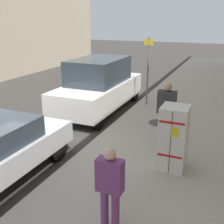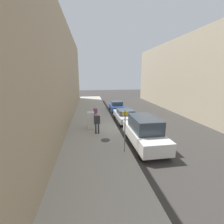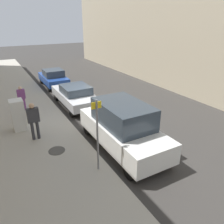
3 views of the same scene
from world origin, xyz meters
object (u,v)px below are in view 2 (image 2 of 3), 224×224
at_px(street_sign_post, 125,129).
at_px(parked_sedan_silver, 125,115).
at_px(pedestrian_walking_far, 95,113).
at_px(parked_hatchback_blue, 116,106).
at_px(pedestrian_standing_near, 97,122).
at_px(parked_van_white, 144,132).
at_px(discarded_refrigerator, 91,120).

height_order(street_sign_post, parked_sedan_silver, street_sign_post).
relative_size(pedestrian_walking_far, parked_hatchback_blue, 0.40).
distance_m(pedestrian_standing_near, parked_sedan_silver, 4.80).
distance_m(pedestrian_walking_far, pedestrian_standing_near, 3.93).
bearing_deg(parked_van_white, pedestrian_standing_near, 143.79).
bearing_deg(parked_hatchback_blue, parked_sedan_silver, -90.00).
bearing_deg(parked_sedan_silver, parked_hatchback_blue, 90.00).
height_order(discarded_refrigerator, parked_sedan_silver, discarded_refrigerator).
relative_size(street_sign_post, pedestrian_walking_far, 1.79).
distance_m(parked_van_white, parked_sedan_silver, 5.89).
bearing_deg(pedestrian_walking_far, parked_hatchback_blue, 12.10).
bearing_deg(parked_hatchback_blue, pedestrian_standing_near, -110.48).
relative_size(discarded_refrigerator, parked_van_white, 0.32).
height_order(pedestrian_standing_near, parked_van_white, parked_van_white).
distance_m(pedestrian_standing_near, parked_van_white, 4.04).
distance_m(street_sign_post, parked_hatchback_blue, 12.30).
xyz_separation_m(pedestrian_standing_near, parked_sedan_silver, (3.26, 3.50, -0.46)).
bearing_deg(street_sign_post, parked_sedan_silver, 76.22).
bearing_deg(pedestrian_standing_near, pedestrian_walking_far, 105.21).
distance_m(street_sign_post, pedestrian_standing_near, 3.79).
relative_size(parked_van_white, parked_sedan_silver, 1.10).
bearing_deg(parked_sedan_silver, discarded_refrigerator, -151.10).
relative_size(discarded_refrigerator, pedestrian_walking_far, 1.02).
distance_m(pedestrian_walking_far, parked_sedan_silver, 3.26).
height_order(parked_van_white, parked_hatchback_blue, parked_van_white).
xyz_separation_m(discarded_refrigerator, pedestrian_walking_far, (0.54, 2.50, 0.09)).
bearing_deg(street_sign_post, discarded_refrigerator, 113.01).
relative_size(discarded_refrigerator, street_sign_post, 0.57).
bearing_deg(discarded_refrigerator, parked_sedan_silver, 28.90).
distance_m(discarded_refrigerator, pedestrian_walking_far, 2.56).
xyz_separation_m(parked_van_white, parked_hatchback_blue, (0.00, 11.10, -0.31)).
xyz_separation_m(parked_sedan_silver, parked_hatchback_blue, (0.00, 5.22, -0.00)).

